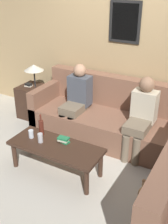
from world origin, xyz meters
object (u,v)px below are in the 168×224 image
object	(u,v)px
person_left	(76,98)
teddy_bear	(146,192)
wine_bottle	(41,127)
drinking_glass	(31,134)
couch_main	(109,119)
coffee_table	(56,149)
person_right	(141,114)

from	to	relation	value
person_left	teddy_bear	size ratio (longest dim) A/B	3.79
wine_bottle	drinking_glass	size ratio (longest dim) A/B	2.73
couch_main	drinking_glass	bearing A→B (deg)	-117.58
coffee_table	person_right	bearing A→B (deg)	51.28
drinking_glass	person_right	distance (m)	1.51
drinking_glass	coffee_table	bearing A→B (deg)	-0.01
person_left	person_right	world-z (taller)	person_left
coffee_table	teddy_bear	bearing A→B (deg)	2.04
couch_main	person_left	bearing A→B (deg)	-164.25
coffee_table	person_left	world-z (taller)	person_left
coffee_table	wine_bottle	world-z (taller)	wine_bottle
coffee_table	person_left	bearing A→B (deg)	105.81
coffee_table	drinking_glass	xyz separation A→B (m)	(-0.38, 0.00, 0.11)
wine_bottle	couch_main	bearing A→B (deg)	62.47
coffee_table	teddy_bear	xyz separation A→B (m)	(1.19, 0.04, -0.22)
teddy_bear	couch_main	bearing A→B (deg)	131.42
coffee_table	wine_bottle	xyz separation A→B (m)	(-0.31, 0.13, 0.17)
couch_main	coffee_table	xyz separation A→B (m)	(-0.21, -1.15, 0.04)
drinking_glass	person_right	size ratio (longest dim) A/B	0.10
coffee_table	person_right	size ratio (longest dim) A/B	1.09
coffee_table	wine_bottle	bearing A→B (deg)	157.26
wine_bottle	person_right	distance (m)	1.37
couch_main	coffee_table	size ratio (longest dim) A/B	1.95
person_right	person_left	bearing A→B (deg)	177.79
drinking_glass	teddy_bear	distance (m)	1.61
person_left	teddy_bear	distance (m)	1.82
coffee_table	teddy_bear	world-z (taller)	coffee_table
wine_bottle	person_left	distance (m)	0.88
couch_main	person_right	bearing A→B (deg)	-18.01
coffee_table	person_left	size ratio (longest dim) A/B	1.08
wine_bottle	person_right	world-z (taller)	person_right
person_left	person_right	xyz separation A→B (m)	(1.06, -0.04, -0.00)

